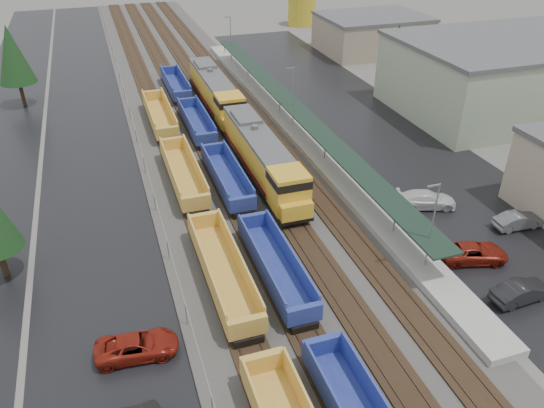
{
  "coord_description": "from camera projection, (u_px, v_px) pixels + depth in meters",
  "views": [
    {
      "loc": [
        -12.55,
        -7.83,
        26.4
      ],
      "look_at": [
        0.27,
        30.57,
        2.0
      ],
      "focal_mm": 35.0,
      "sensor_mm": 36.0,
      "label": 1
    }
  ],
  "objects": [
    {
      "name": "west_parking_lot",
      "position": [
        87.0,
        125.0,
        68.07
      ],
      "size": [
        10.0,
        160.0,
        0.02
      ],
      "primitive_type": "cube",
      "color": "black",
      "rests_on": "ground"
    },
    {
      "name": "ballast_strip",
      "position": [
        202.0,
        111.0,
        72.12
      ],
      "size": [
        20.0,
        160.0,
        0.08
      ],
      "primitive_type": "cube",
      "color": "#302D2B",
      "rests_on": "ground"
    },
    {
      "name": "west_road",
      "position": [
        3.0,
        135.0,
        65.36
      ],
      "size": [
        9.0,
        160.0,
        0.02
      ],
      "primitive_type": "cube",
      "color": "black",
      "rests_on": "ground"
    },
    {
      "name": "parked_car_east_b",
      "position": [
        473.0,
        253.0,
        43.09
      ],
      "size": [
        3.96,
        5.98,
        1.53
      ],
      "primitive_type": "imported",
      "rotation": [
        0.0,
        0.0,
        1.29
      ],
      "color": "maroon",
      "rests_on": "ground"
    },
    {
      "name": "well_string_blue",
      "position": [
        248.0,
        216.0,
        47.15
      ],
      "size": [
        2.6,
        89.23,
        2.31
      ],
      "color": "navy",
      "rests_on": "ground"
    },
    {
      "name": "trackbed",
      "position": [
        202.0,
        110.0,
        72.06
      ],
      "size": [
        14.6,
        160.0,
        0.22
      ],
      "color": "black",
      "rests_on": "ground"
    },
    {
      "name": "well_string_yellow",
      "position": [
        223.0,
        271.0,
        40.35
      ],
      "size": [
        2.76,
        81.08,
        2.45
      ],
      "color": "gold",
      "rests_on": "ground"
    },
    {
      "name": "east_commuter_lot",
      "position": [
        361.0,
        121.0,
        69.16
      ],
      "size": [
        16.0,
        100.0,
        0.02
      ],
      "primitive_type": "cube",
      "color": "black",
      "rests_on": "ground"
    },
    {
      "name": "chainlink_fence",
      "position": [
        130.0,
        112.0,
        67.46
      ],
      "size": [
        0.08,
        160.04,
        2.02
      ],
      "color": "gray",
      "rests_on": "ground"
    },
    {
      "name": "tree_west_far",
      "position": [
        12.0,
        54.0,
        70.35
      ],
      "size": [
        4.84,
        4.84,
        11.0
      ],
      "color": "#332316",
      "rests_on": "ground"
    },
    {
      "name": "locomotive_lead",
      "position": [
        263.0,
        158.0,
        53.96
      ],
      "size": [
        3.25,
        21.43,
        4.85
      ],
      "color": "black",
      "rests_on": "ground"
    },
    {
      "name": "locomotive_trail",
      "position": [
        216.0,
        93.0,
        71.02
      ],
      "size": [
        3.25,
        21.43,
        4.85
      ],
      "color": "black",
      "rests_on": "ground"
    },
    {
      "name": "storage_tank",
      "position": [
        302.0,
        11.0,
        115.26
      ],
      "size": [
        6.0,
        6.0,
        6.0
      ],
      "primitive_type": "cylinder",
      "color": "gold",
      "rests_on": "ground"
    },
    {
      "name": "industrial_buildings",
      "position": [
        509.0,
        84.0,
        68.69
      ],
      "size": [
        32.52,
        75.3,
        9.5
      ],
      "color": "tan",
      "rests_on": "ground"
    },
    {
      "name": "station_platform",
      "position": [
        293.0,
        125.0,
        66.22
      ],
      "size": [
        3.0,
        80.0,
        8.0
      ],
      "color": "#9E9B93",
      "rests_on": "ground"
    },
    {
      "name": "parked_car_west_c",
      "position": [
        137.0,
        346.0,
        34.36
      ],
      "size": [
        2.89,
        5.52,
        1.48
      ],
      "primitive_type": "imported",
      "rotation": [
        0.0,
        0.0,
        1.49
      ],
      "color": "maroon",
      "rests_on": "ground"
    },
    {
      "name": "parked_car_east_a",
      "position": [
        522.0,
        292.0,
        38.91
      ],
      "size": [
        1.96,
        4.88,
        1.58
      ],
      "primitive_type": "imported",
      "rotation": [
        0.0,
        0.0,
        1.63
      ],
      "color": "black",
      "rests_on": "ground"
    },
    {
      "name": "parked_car_east_e",
      "position": [
        518.0,
        221.0,
        47.24
      ],
      "size": [
        1.74,
        4.53,
        1.47
      ],
      "primitive_type": "imported",
      "rotation": [
        0.0,
        0.0,
        1.53
      ],
      "color": "#5A5C5F",
      "rests_on": "ground"
    },
    {
      "name": "parked_car_east_c",
      "position": [
        426.0,
        200.0,
        50.27
      ],
      "size": [
        3.87,
        6.03,
        1.63
      ],
      "primitive_type": "imported",
      "rotation": [
        0.0,
        0.0,
        1.26
      ],
      "color": "silver",
      "rests_on": "ground"
    },
    {
      "name": "tree_east",
      "position": [
        397.0,
        50.0,
        74.77
      ],
      "size": [
        4.4,
        4.4,
        10.0
      ],
      "color": "#332316",
      "rests_on": "ground"
    }
  ]
}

